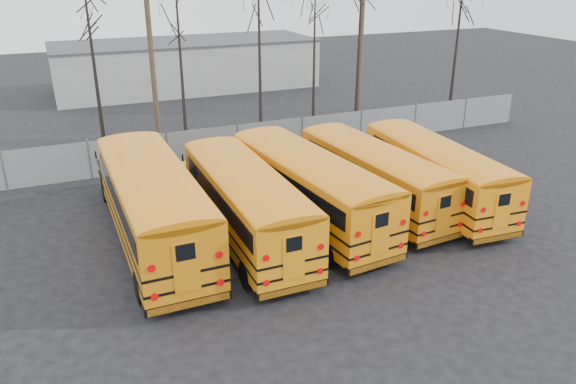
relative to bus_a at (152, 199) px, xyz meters
name	(u,v)px	position (x,y,z in m)	size (l,w,h in m)	color
ground	(337,250)	(6.40, -3.29, -1.99)	(120.00, 120.00, 0.00)	black
fence	(238,142)	(6.40, 8.71, -0.99)	(40.00, 0.04, 2.00)	gray
distant_building	(186,65)	(8.40, 28.71, 0.01)	(22.00, 8.00, 4.00)	#AAABA6
bus_a	(152,199)	(0.00, 0.00, 0.00)	(2.85, 12.16, 3.40)	black
bus_b	(244,198)	(3.42, -0.93, -0.17)	(2.62, 11.16, 3.11)	black
bus_c	(306,182)	(6.34, -0.52, -0.13)	(3.73, 11.56, 3.18)	black
bus_d	(371,171)	(9.73, -0.16, -0.25)	(3.27, 10.74, 2.96)	black
bus_e	(433,168)	(12.56, -0.86, -0.24)	(3.09, 10.79, 2.98)	black
utility_pole_left	(151,55)	(2.95, 14.21, 3.29)	(1.77, 0.71, 10.27)	#4E3C2C
utility_pole_right	(361,42)	(18.17, 15.60, 3.10)	(1.75, 0.46, 9.90)	#4F392D
tree_2	(93,55)	(-0.35, 14.60, 3.42)	(0.26, 0.26, 10.83)	black
tree_3	(181,58)	(4.44, 13.11, 3.15)	(0.26, 0.26, 10.28)	black
tree_4	(259,49)	(8.62, 10.93, 3.76)	(0.26, 0.26, 11.49)	black
tree_5	(314,56)	(13.29, 13.23, 2.71)	(0.26, 0.26, 9.40)	black
tree_6	(360,31)	(15.58, 11.47, 4.38)	(0.26, 0.26, 12.73)	black
tree_7	(458,34)	(24.11, 12.39, 3.69)	(0.26, 0.26, 11.35)	black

